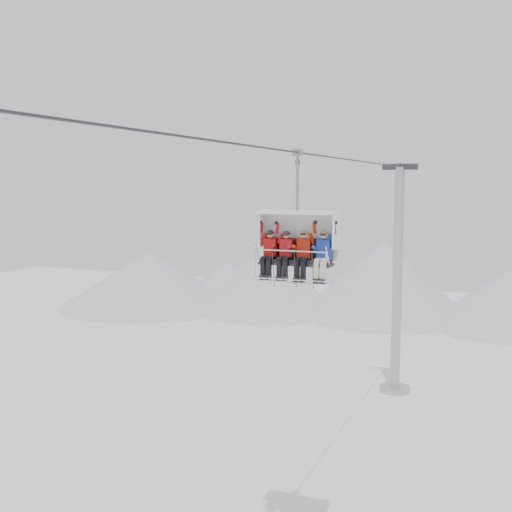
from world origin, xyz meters
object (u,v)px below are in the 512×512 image
at_px(lift_tower_right, 397,296).
at_px(skier_far_left, 270,252).
at_px(skier_center_right, 303,253).
at_px(skier_far_right, 323,254).
at_px(skier_center_left, 286,253).
at_px(chairlift_carrier, 298,237).

xyz_separation_m(lift_tower_right, skier_far_left, (-0.84, -18.79, 4.43)).
xyz_separation_m(skier_center_right, skier_far_right, (0.63, 0.00, 0.00)).
bearing_deg(skier_center_right, skier_center_left, -179.52).
height_order(lift_tower_right, skier_center_right, lift_tower_right).
bearing_deg(skier_center_left, skier_far_left, 179.93).
distance_m(skier_center_left, skier_center_right, 0.58).
xyz_separation_m(lift_tower_right, chairlift_carrier, (0.00, -18.48, 4.92)).
bearing_deg(skier_center_right, chairlift_carrier, 131.69).
bearing_deg(lift_tower_right, skier_center_right, -89.18).
relative_size(lift_tower_right, skier_far_left, 7.99).
bearing_deg(skier_far_left, skier_far_right, 0.14).
xyz_separation_m(skier_far_left, skier_far_right, (1.74, 0.00, 0.02)).
distance_m(chairlift_carrier, skier_center_left, 0.65).
distance_m(chairlift_carrier, skier_center_right, 0.62).
xyz_separation_m(lift_tower_right, skier_center_left, (-0.31, -18.79, 4.43)).
bearing_deg(skier_center_left, skier_center_right, 0.48).
distance_m(skier_center_left, skier_far_right, 1.20).
height_order(lift_tower_right, chairlift_carrier, lift_tower_right).
bearing_deg(skier_far_left, chairlift_carrier, 20.05).
distance_m(lift_tower_right, skier_center_left, 19.31).
height_order(chairlift_carrier, skier_far_right, chairlift_carrier).
bearing_deg(skier_far_left, lift_tower_right, 87.43).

